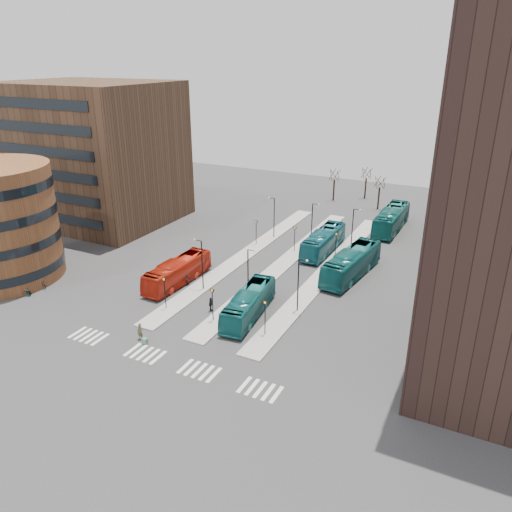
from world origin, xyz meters
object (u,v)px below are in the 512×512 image
at_px(traveller, 140,332).
at_px(commuter_c, 254,305).
at_px(red_bus, 178,272).
at_px(commuter_b, 211,304).
at_px(teal_bus_b, 323,241).
at_px(bicycle_mid, 25,292).
at_px(teal_bus_d, 391,219).
at_px(bicycle_near, 24,292).
at_px(suitcase, 145,341).
at_px(commuter_a, 185,278).
at_px(teal_bus_a, 249,304).
at_px(bicycle_far, 40,284).
at_px(teal_bus_c, 352,263).

bearing_deg(traveller, commuter_c, 54.29).
height_order(red_bus, commuter_b, red_bus).
xyz_separation_m(teal_bus_b, bicycle_mid, (-26.22, -28.42, -1.14)).
distance_m(teal_bus_d, bicycle_near, 53.37).
distance_m(suitcase, commuter_a, 13.42).
bearing_deg(teal_bus_a, traveller, -135.79).
bearing_deg(commuter_b, traveller, 147.15).
height_order(red_bus, bicycle_far, red_bus).
distance_m(red_bus, bicycle_near, 17.65).
height_order(teal_bus_b, teal_bus_c, teal_bus_c).
height_order(teal_bus_c, bicycle_mid, teal_bus_c).
height_order(commuter_c, bicycle_far, commuter_c).
xyz_separation_m(red_bus, bicycle_far, (-13.93, -8.48, -1.03)).
bearing_deg(commuter_c, red_bus, -105.31).
relative_size(suitcase, bicycle_near, 0.33).
bearing_deg(suitcase, commuter_c, 53.68).
height_order(teal_bus_a, teal_bus_c, teal_bus_c).
relative_size(teal_bus_c, bicycle_far, 6.70).
relative_size(suitcase, teal_bus_b, 0.05).
distance_m(commuter_b, commuter_c, 4.66).
xyz_separation_m(commuter_b, bicycle_far, (-21.16, -4.24, -0.31)).
bearing_deg(red_bus, traveller, -69.58).
relative_size(suitcase, red_bus, 0.05).
distance_m(teal_bus_a, bicycle_near, 26.46).
xyz_separation_m(suitcase, bicycle_far, (-18.94, 4.28, 0.19)).
bearing_deg(teal_bus_d, bicycle_far, -128.47).
bearing_deg(teal_bus_d, commuter_b, -107.00).
bearing_deg(teal_bus_a, commuter_a, 155.31).
bearing_deg(teal_bus_d, commuter_a, -118.53).
height_order(suitcase, traveller, traveller).
bearing_deg(teal_bus_c, suitcase, -111.62).
distance_m(commuter_a, commuter_c, 10.61).
relative_size(commuter_b, bicycle_mid, 1.02).
height_order(commuter_b, bicycle_mid, commuter_b).
distance_m(traveller, bicycle_near, 18.13).
relative_size(teal_bus_b, bicycle_mid, 7.38).
xyz_separation_m(commuter_b, bicycle_near, (-21.16, -6.55, -0.33)).
distance_m(teal_bus_a, commuter_c, 1.42).
height_order(teal_bus_b, bicycle_mid, teal_bus_b).
distance_m(red_bus, teal_bus_d, 36.58).
height_order(red_bus, bicycle_mid, red_bus).
bearing_deg(red_bus, teal_bus_b, 57.13).
height_order(teal_bus_b, traveller, teal_bus_b).
xyz_separation_m(suitcase, bicycle_mid, (-18.94, 2.04, 0.17)).
bearing_deg(commuter_b, bicycle_near, 95.36).
xyz_separation_m(teal_bus_a, traveller, (-7.33, -8.90, -0.61)).
distance_m(teal_bus_c, bicycle_far, 37.82).
xyz_separation_m(teal_bus_d, bicycle_mid, (-32.60, -42.17, -1.33)).
distance_m(suitcase, commuter_b, 8.82).
distance_m(teal_bus_d, bicycle_mid, 53.32).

